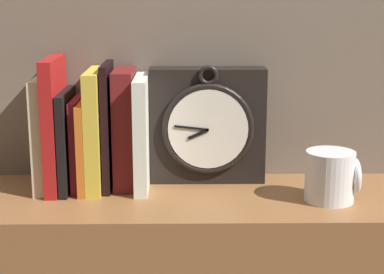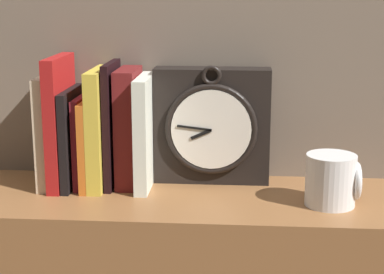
% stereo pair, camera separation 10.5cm
% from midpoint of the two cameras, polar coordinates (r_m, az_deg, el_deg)
% --- Properties ---
extents(clock, '(0.23, 0.07, 0.24)m').
position_cam_midpoint_polar(clock, '(1.27, -0.98, 1.01)').
color(clock, black).
rests_on(clock, bookshelf).
extents(book_slot0_cream, '(0.02, 0.14, 0.22)m').
position_cam_midpoint_polar(book_slot0_cream, '(1.28, -15.34, 0.30)').
color(book_slot0_cream, beige).
rests_on(book_slot0_cream, bookshelf).
extents(book_slot1_red, '(0.02, 0.15, 0.26)m').
position_cam_midpoint_polar(book_slot1_red, '(1.27, -14.42, 1.08)').
color(book_slot1_red, '#AE1B1A').
rests_on(book_slot1_red, bookshelf).
extents(book_slot2_black, '(0.02, 0.15, 0.19)m').
position_cam_midpoint_polar(book_slot2_black, '(1.27, -13.36, -0.30)').
color(book_slot2_black, black).
rests_on(book_slot2_black, bookshelf).
extents(book_slot3_maroon, '(0.01, 0.13, 0.18)m').
position_cam_midpoint_polar(book_slot3_maroon, '(1.28, -12.43, -0.53)').
color(book_slot3_maroon, maroon).
rests_on(book_slot3_maroon, bookshelf).
extents(book_slot4_orange, '(0.01, 0.15, 0.17)m').
position_cam_midpoint_polar(book_slot4_orange, '(1.27, -11.83, -0.70)').
color(book_slot4_orange, orange).
rests_on(book_slot4_orange, bookshelf).
extents(book_slot5_yellow, '(0.03, 0.15, 0.23)m').
position_cam_midpoint_polar(book_slot5_yellow, '(1.26, -10.93, 0.59)').
color(book_slot5_yellow, gold).
rests_on(book_slot5_yellow, bookshelf).
extents(book_slot6_black, '(0.01, 0.13, 0.24)m').
position_cam_midpoint_polar(book_slot6_black, '(1.26, -9.86, 0.95)').
color(book_slot6_black, black).
rests_on(book_slot6_black, bookshelf).
extents(book_slot7_maroon, '(0.04, 0.12, 0.23)m').
position_cam_midpoint_polar(book_slot7_maroon, '(1.26, -8.39, 0.72)').
color(book_slot7_maroon, maroon).
rests_on(book_slot7_maroon, bookshelf).
extents(book_slot8_white, '(0.03, 0.15, 0.22)m').
position_cam_midpoint_polar(book_slot8_white, '(1.24, -6.90, 0.32)').
color(book_slot8_white, white).
rests_on(book_slot8_white, bookshelf).
extents(mug, '(0.10, 0.09, 0.09)m').
position_cam_midpoint_polar(mug, '(1.19, 9.84, -3.50)').
color(mug, white).
rests_on(mug, bookshelf).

